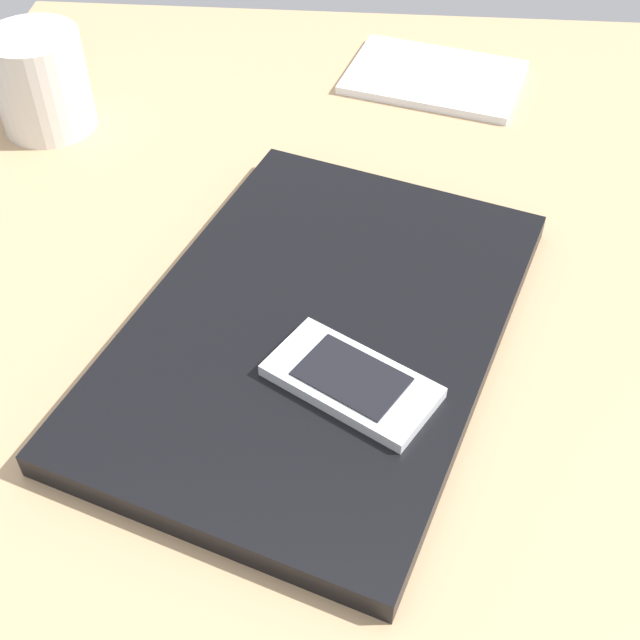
{
  "coord_description": "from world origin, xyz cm",
  "views": [
    {
      "loc": [
        -31.85,
        0.19,
        46.48
      ],
      "look_at": [
        9.16,
        3.45,
        5.0
      ],
      "focal_mm": 47.8,
      "sensor_mm": 36.0,
      "label": 1
    }
  ],
  "objects_px": {
    "notepad": "(436,77)",
    "cell_phone_on_laptop": "(354,381)",
    "laptop_closed": "(320,330)",
    "coffee_mug": "(44,81)"
  },
  "relations": [
    {
      "from": "notepad",
      "to": "cell_phone_on_laptop",
      "type": "bearing_deg",
      "value": -172.85
    },
    {
      "from": "cell_phone_on_laptop",
      "to": "coffee_mug",
      "type": "xyz_separation_m",
      "value": [
        0.31,
        0.3,
        0.02
      ]
    },
    {
      "from": "coffee_mug",
      "to": "notepad",
      "type": "bearing_deg",
      "value": -73.36
    },
    {
      "from": "laptop_closed",
      "to": "coffee_mug",
      "type": "relative_size",
      "value": 3.0
    },
    {
      "from": "laptop_closed",
      "to": "coffee_mug",
      "type": "distance_m",
      "value": 0.37
    },
    {
      "from": "notepad",
      "to": "coffee_mug",
      "type": "height_order",
      "value": "coffee_mug"
    },
    {
      "from": "laptop_closed",
      "to": "cell_phone_on_laptop",
      "type": "xyz_separation_m",
      "value": [
        -0.06,
        -0.03,
        0.01
      ]
    },
    {
      "from": "laptop_closed",
      "to": "cell_phone_on_laptop",
      "type": "distance_m",
      "value": 0.06
    },
    {
      "from": "laptop_closed",
      "to": "cell_phone_on_laptop",
      "type": "relative_size",
      "value": 2.91
    },
    {
      "from": "notepad",
      "to": "coffee_mug",
      "type": "distance_m",
      "value": 0.37
    }
  ]
}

